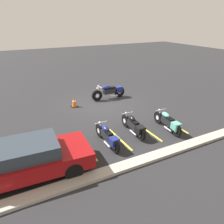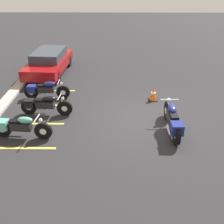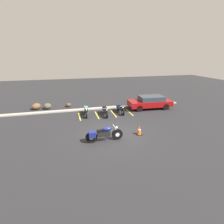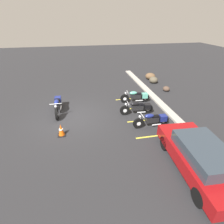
{
  "view_description": "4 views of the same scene",
  "coord_description": "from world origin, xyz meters",
  "px_view_note": "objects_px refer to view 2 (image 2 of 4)",
  "views": [
    {
      "loc": [
        5.49,
        11.7,
        5.05
      ],
      "look_at": [
        0.61,
        2.3,
        0.47
      ],
      "focal_mm": 35.0,
      "sensor_mm": 36.0,
      "label": 1
    },
    {
      "loc": [
        -8.97,
        1.25,
        5.2
      ],
      "look_at": [
        -0.88,
        1.34,
        0.81
      ],
      "focal_mm": 42.0,
      "sensor_mm": 36.0,
      "label": 2
    },
    {
      "loc": [
        -2.83,
        -10.68,
        5.32
      ],
      "look_at": [
        0.37,
        1.58,
        1.1
      ],
      "focal_mm": 28.0,
      "sensor_mm": 36.0,
      "label": 3
    },
    {
      "loc": [
        9.51,
        0.63,
        5.4
      ],
      "look_at": [
        0.81,
        2.36,
        0.54
      ],
      "focal_mm": 28.0,
      "sensor_mm": 36.0,
      "label": 4
    }
  ],
  "objects_px": {
    "traffic_cone": "(153,94)",
    "parked_bike_1": "(44,105)",
    "car_red": "(49,62)",
    "parked_bike_0": "(19,127)",
    "parked_bike_2": "(45,90)",
    "motorcycle_navy_featured": "(173,120)"
  },
  "relations": [
    {
      "from": "traffic_cone",
      "to": "parked_bike_1",
      "type": "bearing_deg",
      "value": 106.74
    },
    {
      "from": "car_red",
      "to": "traffic_cone",
      "type": "distance_m",
      "value": 6.46
    },
    {
      "from": "parked_bike_0",
      "to": "parked_bike_1",
      "type": "bearing_deg",
      "value": 80.1
    },
    {
      "from": "parked_bike_2",
      "to": "car_red",
      "type": "height_order",
      "value": "car_red"
    },
    {
      "from": "parked_bike_0",
      "to": "parked_bike_1",
      "type": "distance_m",
      "value": 1.74
    },
    {
      "from": "parked_bike_0",
      "to": "traffic_cone",
      "type": "height_order",
      "value": "parked_bike_0"
    },
    {
      "from": "parked_bike_0",
      "to": "car_red",
      "type": "xyz_separation_m",
      "value": [
        6.55,
        0.39,
        0.24
      ]
    },
    {
      "from": "parked_bike_0",
      "to": "parked_bike_2",
      "type": "xyz_separation_m",
      "value": [
        3.21,
        -0.11,
        -0.01
      ]
    },
    {
      "from": "parked_bike_0",
      "to": "parked_bike_2",
      "type": "bearing_deg",
      "value": 92.88
    },
    {
      "from": "parked_bike_0",
      "to": "car_red",
      "type": "height_order",
      "value": "car_red"
    },
    {
      "from": "traffic_cone",
      "to": "motorcycle_navy_featured",
      "type": "bearing_deg",
      "value": -172.78
    },
    {
      "from": "motorcycle_navy_featured",
      "to": "parked_bike_0",
      "type": "relative_size",
      "value": 1.15
    },
    {
      "from": "motorcycle_navy_featured",
      "to": "traffic_cone",
      "type": "height_order",
      "value": "motorcycle_navy_featured"
    },
    {
      "from": "parked_bike_1",
      "to": "traffic_cone",
      "type": "height_order",
      "value": "parked_bike_1"
    },
    {
      "from": "parked_bike_1",
      "to": "parked_bike_2",
      "type": "xyz_separation_m",
      "value": [
        1.52,
        0.33,
        -0.01
      ]
    },
    {
      "from": "parked_bike_2",
      "to": "traffic_cone",
      "type": "height_order",
      "value": "parked_bike_2"
    },
    {
      "from": "motorcycle_navy_featured",
      "to": "parked_bike_2",
      "type": "xyz_separation_m",
      "value": [
        2.79,
        5.26,
        -0.07
      ]
    },
    {
      "from": "car_red",
      "to": "parked_bike_1",
      "type": "bearing_deg",
      "value": 13.11
    },
    {
      "from": "car_red",
      "to": "traffic_cone",
      "type": "height_order",
      "value": "car_red"
    },
    {
      "from": "parked_bike_0",
      "to": "parked_bike_2",
      "type": "height_order",
      "value": "parked_bike_0"
    },
    {
      "from": "parked_bike_0",
      "to": "parked_bike_1",
      "type": "relative_size",
      "value": 1.0
    },
    {
      "from": "parked_bike_1",
      "to": "traffic_cone",
      "type": "relative_size",
      "value": 3.25
    }
  ]
}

